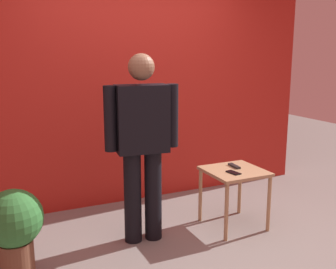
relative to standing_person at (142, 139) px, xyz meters
The scene contains 7 objects.
ground_plane 1.10m from the standing_person, 58.97° to the right, with size 12.00×12.00×0.00m, color gray.
back_wall_red 1.29m from the standing_person, 73.87° to the left, with size 4.40×0.12×3.27m, color red.
standing_person is the anchor object (origin of this frame).
side_table 1.02m from the standing_person, ahead, with size 0.53×0.53×0.57m.
cell_phone 0.93m from the standing_person, 12.76° to the right, with size 0.07×0.14×0.01m, color black.
tv_remote 1.02m from the standing_person, ahead, with size 0.04×0.17×0.02m, color black.
potted_plant 1.23m from the standing_person, behind, with size 0.44×0.44×0.69m.
Camera 1 is at (-1.52, -2.67, 1.69)m, focal length 42.67 mm.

